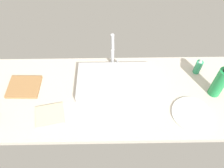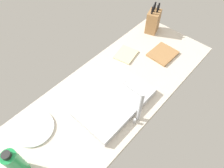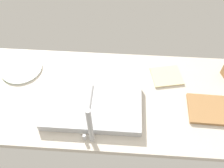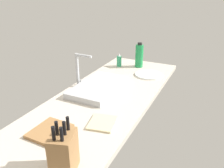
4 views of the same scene
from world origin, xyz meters
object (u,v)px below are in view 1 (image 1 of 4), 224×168
at_px(cutting_board, 24,87).
at_px(soap_bottle, 198,67).
at_px(water_bottle, 220,83).
at_px(faucet, 113,49).
at_px(dinner_plate, 192,114).
at_px(sink_basin, 115,81).
at_px(dish_towel, 50,115).

bearing_deg(cutting_board, soap_bottle, 5.74).
bearing_deg(water_bottle, faucet, 158.66).
bearing_deg(faucet, water_bottle, -21.34).
height_order(faucet, cutting_board, faucet).
bearing_deg(dinner_plate, sink_basin, 151.61).
distance_m(sink_basin, water_bottle, 0.65).
relative_size(sink_basin, soap_bottle, 3.90).
relative_size(soap_bottle, dish_towel, 0.77).
xyz_separation_m(sink_basin, faucet, (-0.02, 0.16, 0.13)).
xyz_separation_m(faucet, soap_bottle, (0.58, -0.07, -0.10)).
bearing_deg(sink_basin, cutting_board, -177.27).
bearing_deg(sink_basin, water_bottle, -8.33).
bearing_deg(dish_towel, soap_bottle, 18.87).
relative_size(sink_basin, water_bottle, 2.14).
height_order(soap_bottle, dinner_plate, soap_bottle).
relative_size(soap_bottle, dinner_plate, 0.54).
distance_m(sink_basin, dinner_plate, 0.52).
bearing_deg(faucet, cutting_board, -162.07).
bearing_deg(dish_towel, dinner_plate, -0.28).
relative_size(faucet, cutting_board, 1.29).
distance_m(faucet, dish_towel, 0.58).
bearing_deg(soap_bottle, sink_basin, -171.08).
relative_size(water_bottle, dinner_plate, 0.98).
relative_size(sink_basin, dinner_plate, 2.10).
relative_size(sink_basin, cutting_board, 2.44).
distance_m(sink_basin, dish_towel, 0.47).
xyz_separation_m(faucet, cutting_board, (-0.59, -0.19, -0.15)).
bearing_deg(cutting_board, dinner_plate, -11.62).
bearing_deg(faucet, dish_towel, -133.82).
relative_size(cutting_board, soap_bottle, 1.60).
distance_m(water_bottle, dinner_plate, 0.26).
bearing_deg(water_bottle, cutting_board, 177.03).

